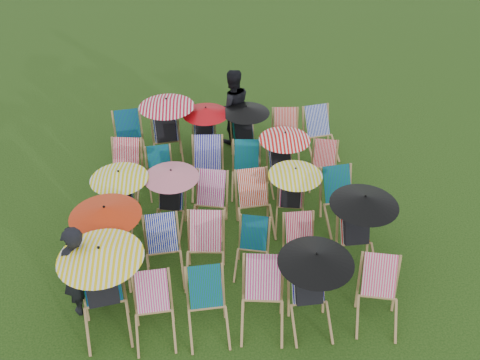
{
  "coord_description": "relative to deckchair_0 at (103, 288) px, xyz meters",
  "views": [
    {
      "loc": [
        -0.22,
        -7.45,
        6.6
      ],
      "look_at": [
        0.19,
        0.22,
        0.9
      ],
      "focal_mm": 40.0,
      "sensor_mm": 36.0,
      "label": 1
    }
  ],
  "objects": [
    {
      "name": "deckchair_18",
      "position": [
        -0.12,
        3.3,
        -0.27
      ],
      "size": [
        0.75,
        0.97,
        0.99
      ],
      "rotation": [
        0.0,
        0.0,
        -0.11
      ],
      "color": "#A37E4C",
      "rests_on": "ground"
    },
    {
      "name": "deckchair_23",
      "position": [
        3.85,
        3.35,
        -0.35
      ],
      "size": [
        0.69,
        0.86,
        0.83
      ],
      "rotation": [
        0.0,
        0.0,
        -0.2
      ],
      "color": "#A37E4C",
      "rests_on": "ground"
    },
    {
      "name": "deckchair_0",
      "position": [
        0.0,
        0.0,
        0.0
      ],
      "size": [
        1.22,
        1.33,
        1.45
      ],
      "rotation": [
        0.0,
        0.0,
        0.2
      ],
      "color": "#A37E4C",
      "rests_on": "ground"
    },
    {
      "name": "deckchair_1",
      "position": [
        0.72,
        -0.22,
        -0.31
      ],
      "size": [
        0.68,
        0.89,
        0.91
      ],
      "rotation": [
        0.0,
        0.0,
        0.1
      ],
      "color": "#A37E4C",
      "rests_on": "ground"
    },
    {
      "name": "deckchair_17",
      "position": [
        3.94,
        2.14,
        -0.27
      ],
      "size": [
        0.77,
        0.99,
        0.99
      ],
      "rotation": [
        0.0,
        0.0,
        0.14
      ],
      "color": "#A37E4C",
      "rests_on": "ground"
    },
    {
      "name": "person_left",
      "position": [
        -0.39,
        0.3,
        0.07
      ],
      "size": [
        0.72,
        0.69,
        1.66
      ],
      "primitive_type": "imported",
      "rotation": [
        0.0,
        0.0,
        3.82
      ],
      "color": "black",
      "rests_on": "ground"
    },
    {
      "name": "deckchair_12",
      "position": [
        -0.06,
        2.19,
        -0.13
      ],
      "size": [
        1.02,
        1.08,
        1.21
      ],
      "rotation": [
        0.0,
        0.0,
        -0.12
      ],
      "color": "#A37E4C",
      "rests_on": "ground"
    },
    {
      "name": "deckchair_6",
      "position": [
        -0.1,
        1.03,
        -0.06
      ],
      "size": [
        1.13,
        1.23,
        1.35
      ],
      "rotation": [
        0.0,
        0.0,
        0.16
      ],
      "color": "#A37E4C",
      "rests_on": "ground"
    },
    {
      "name": "deckchair_7",
      "position": [
        0.78,
        1.0,
        -0.29
      ],
      "size": [
        0.73,
        0.94,
        0.94
      ],
      "rotation": [
        0.0,
        0.0,
        0.13
      ],
      "color": "#A37E4C",
      "rests_on": "ground"
    },
    {
      "name": "deckchair_2",
      "position": [
        1.49,
        -0.2,
        -0.3
      ],
      "size": [
        0.69,
        0.91,
        0.93
      ],
      "rotation": [
        0.0,
        0.0,
        0.09
      ],
      "color": "#A37E4C",
      "rests_on": "ground"
    },
    {
      "name": "deckchair_4",
      "position": [
        3.02,
        -0.11,
        -0.08
      ],
      "size": [
        1.1,
        1.16,
        1.3
      ],
      "rotation": [
        0.0,
        0.0,
        0.07
      ],
      "color": "#A37E4C",
      "rests_on": "ground"
    },
    {
      "name": "deckchair_15",
      "position": [
        2.37,
        2.1,
        -0.27
      ],
      "size": [
        0.77,
        0.99,
        1.0
      ],
      "rotation": [
        0.0,
        0.0,
        0.13
      ],
      "color": "#A37E4C",
      "rests_on": "ground"
    },
    {
      "name": "deckchair_8",
      "position": [
        1.46,
        0.96,
        -0.27
      ],
      "size": [
        0.73,
        0.96,
        1.0
      ],
      "rotation": [
        0.0,
        0.0,
        -0.08
      ],
      "color": "#A37E4C",
      "rests_on": "ground"
    },
    {
      "name": "deckchair_25",
      "position": [
        0.66,
        4.47,
        -0.04
      ],
      "size": [
        1.16,
        1.25,
        1.38
      ],
      "rotation": [
        0.0,
        0.0,
        0.14
      ],
      "color": "#A37E4C",
      "rests_on": "ground"
    },
    {
      "name": "deckchair_29",
      "position": [
        3.99,
        4.46,
        -0.28
      ],
      "size": [
        0.82,
        1.02,
        0.98
      ],
      "rotation": [
        0.0,
        0.0,
        0.21
      ],
      "color": "#A37E4C",
      "rests_on": "ground"
    },
    {
      "name": "deckchair_10",
      "position": [
        3.06,
        1.06,
        -0.34
      ],
      "size": [
        0.6,
        0.82,
        0.86
      ],
      "rotation": [
        0.0,
        0.0,
        0.04
      ],
      "color": "#A37E4C",
      "rests_on": "ground"
    },
    {
      "name": "deckchair_13",
      "position": [
        0.84,
        2.24,
        -0.15
      ],
      "size": [
        0.99,
        1.05,
        1.17
      ],
      "rotation": [
        0.0,
        0.0,
        -0.17
      ],
      "color": "#A37E4C",
      "rests_on": "ground"
    },
    {
      "name": "deckchair_5",
      "position": [
        4.04,
        -0.13,
        -0.29
      ],
      "size": [
        0.79,
        0.98,
        0.96
      ],
      "rotation": [
        0.0,
        0.0,
        -0.19
      ],
      "color": "#A37E4C",
      "rests_on": "ground"
    },
    {
      "name": "person_rear",
      "position": [
        2.08,
        5.07,
        0.11
      ],
      "size": [
        0.98,
        0.84,
        1.75
      ],
      "primitive_type": "imported",
      "rotation": [
        0.0,
        0.0,
        3.38
      ],
      "color": "black",
      "rests_on": "ground"
    },
    {
      "name": "deckchair_26",
      "position": [
        1.47,
        4.45,
        -0.15
      ],
      "size": [
        0.99,
        1.03,
        1.17
      ],
      "rotation": [
        0.0,
        0.0,
        0.03
      ],
      "color": "#A37E4C",
      "rests_on": "ground"
    },
    {
      "name": "ground",
      "position": [
        1.91,
        2.11,
        -0.77
      ],
      "size": [
        100.0,
        100.0,
        0.0
      ],
      "primitive_type": "plane",
      "color": "black",
      "rests_on": "ground"
    },
    {
      "name": "deckchair_14",
      "position": [
        1.53,
        2.17,
        -0.29
      ],
      "size": [
        0.79,
        0.99,
        0.96
      ],
      "rotation": [
        0.0,
        0.0,
        -0.19
      ],
      "color": "#A37E4C",
      "rests_on": "ground"
    },
    {
      "name": "deckchair_9",
      "position": [
        2.23,
        1.04,
        -0.35
      ],
      "size": [
        0.7,
        0.87,
        0.84
      ],
      "rotation": [
        0.0,
        0.0,
        -0.21
      ],
      "color": "#A37E4C",
      "rests_on": "ground"
    },
    {
      "name": "deckchair_22",
      "position": [
        3.01,
        3.32,
        -0.14
      ],
      "size": [
        1.01,
        1.08,
        1.19
      ],
      "rotation": [
        0.0,
        0.0,
        0.12
      ],
      "color": "#A37E4C",
      "rests_on": "ground"
    },
    {
      "name": "deckchair_19",
      "position": [
        0.59,
        3.29,
        -0.35
      ],
      "size": [
        0.66,
        0.84,
        0.84
      ],
      "rotation": [
        0.0,
        0.0,
        0.15
      ],
      "color": "#A37E4C",
      "rests_on": "ground"
    },
    {
      "name": "deckchair_3",
      "position": [
        2.31,
        -0.12,
        -0.26
      ],
      "size": [
        0.75,
        0.98,
        1.0
      ],
      "rotation": [
        0.0,
        0.0,
        -0.09
      ],
      "color": "#A37E4C",
      "rests_on": "ground"
    },
    {
      "name": "deckchair_16",
      "position": [
        3.04,
        2.19,
        -0.16
      ],
      "size": [
        0.97,
        1.03,
        1.15
      ],
      "rotation": [
        0.0,
        0.0,
        -0.14
      ],
      "color": "#A37E4C",
      "rests_on": "ground"
    },
    {
      "name": "deckchair_28",
      "position": [
        3.22,
        4.48,
        -0.3
      ],
      "size": [
        0.65,
        0.89,
        0.94
      ],
      "rotation": [
        0.0,
        0.0,
        -0.04
      ],
      "color": "#A37E4C",
      "rests_on": "ground"
    },
    {
      "name": "deckchair_24",
      "position": [
        -0.15,
        4.47,
        -0.28
      ],
      "size": [
        0.79,
        1.0,
        0.98
      ],
      "rotation": [
        0.0,
        0.0,
        0.17
      ],
      "color": "#A37E4C",
      "rests_on": "ground"
    },
    {
      "name": "deckchair_21",
      "position": [
        2.28,
        3.23,
        -0.3
      ],
      "size": [
        0.68,
        0.9,
        0.93
      ],
      "rotation": [
        0.0,
        0.0,
        -0.08
      ],
      "color": "#A37E4C",
      "rests_on": "ground"
    },
    {
      "name": "deckchair_27",
      "position": [
        2.33,
        4.43,
        -0.14
      ],
      "size": [
        1.0,
        1.07,
        1.18
      ],
      "rotation": [
        0.0,
        0.0,
        0.15
      ],
      "color": "#A37E4C",
      "rests_on": "ground"
    },
    {
      "name": "deckchair_20",
      "position": [
        1.51,
        3.28,
        -0.26
      ],
      "size": [
        0.7,
        0.95,
        1.01
      ],
      "rotation": [
        0.0,
        0.0,
        -0.03
      ],
      "color": "#A37E4C",
      "rests_on": "ground"
    },
    {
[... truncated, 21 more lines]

